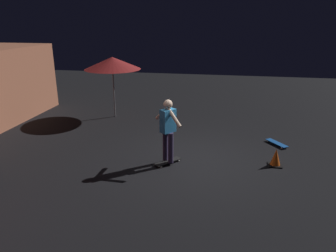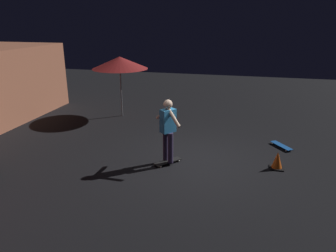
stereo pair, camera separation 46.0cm
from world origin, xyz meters
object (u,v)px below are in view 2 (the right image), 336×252
(skateboard_ridden, at_px, (168,162))
(skateboard_spare, at_px, (281,146))
(skater, at_px, (168,126))
(traffic_cone, at_px, (277,161))
(patio_umbrella, at_px, (120,63))

(skateboard_ridden, xyz_separation_m, skateboard_spare, (1.89, -3.01, 0.00))
(skateboard_ridden, distance_m, skater, 0.98)
(skateboard_ridden, distance_m, traffic_cone, 2.80)
(skateboard_spare, height_order, traffic_cone, traffic_cone)
(patio_umbrella, height_order, skateboard_ridden, patio_umbrella)
(skateboard_ridden, bearing_deg, skateboard_spare, -57.90)
(traffic_cone, bearing_deg, skateboard_ridden, 98.08)
(skateboard_spare, bearing_deg, skater, 122.10)
(skateboard_ridden, height_order, skater, skater)
(skater, bearing_deg, traffic_cone, -81.92)
(skater, xyz_separation_m, traffic_cone, (0.39, -2.77, -0.83))
(skateboard_spare, xyz_separation_m, traffic_cone, (-1.50, 0.24, 0.16))
(patio_umbrella, height_order, traffic_cone, patio_umbrella)
(skateboard_spare, bearing_deg, traffic_cone, 170.84)
(skateboard_ridden, height_order, skateboard_spare, same)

